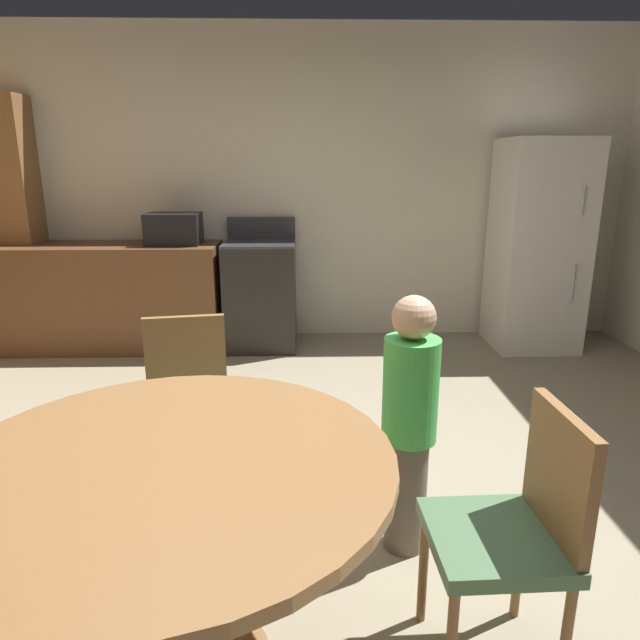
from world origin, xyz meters
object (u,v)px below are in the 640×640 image
chair_north (187,398)px  microwave (174,229)px  person_child (409,420)px  refrigerator (537,246)px  chair_east (517,524)px  oven_range (261,294)px  dining_table (172,505)px

chair_north → microwave: bearing=-176.2°
chair_north → person_child: 1.06m
refrigerator → chair_east: refrigerator is taller
refrigerator → chair_east: 3.55m
microwave → refrigerator: bearing=-0.9°
person_child → chair_east: bearing=75.7°
oven_range → chair_north: bearing=-94.4°
chair_north → person_child: (0.97, -0.43, 0.08)m
dining_table → oven_range: bearing=89.8°
person_child → microwave: bearing=-98.0°
microwave → dining_table: 3.44m
refrigerator → chair_north: refrigerator is taller
refrigerator → dining_table: size_ratio=1.35×
dining_table → chair_north: bearing=99.2°
oven_range → chair_north: (-0.18, -2.33, 0.03)m
microwave → oven_range: bearing=0.3°
dining_table → person_child: person_child is taller
microwave → chair_east: bearing=-62.4°
oven_range → chair_east: size_ratio=1.26×
dining_table → microwave: bearing=101.8°
chair_east → person_child: (-0.23, 0.57, 0.08)m
oven_range → microwave: size_ratio=2.50×
dining_table → chair_east: chair_east is taller
chair_north → person_child: size_ratio=0.80×
microwave → chair_east: (1.74, -3.31, -0.53)m
microwave → person_child: size_ratio=0.40×
oven_range → person_child: oven_range is taller
chair_north → dining_table: bearing=-0.0°
oven_range → dining_table: oven_range is taller
microwave → chair_north: microwave is taller
dining_table → chair_north: chair_north is taller
dining_table → chair_east: (1.04, 0.03, -0.11)m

